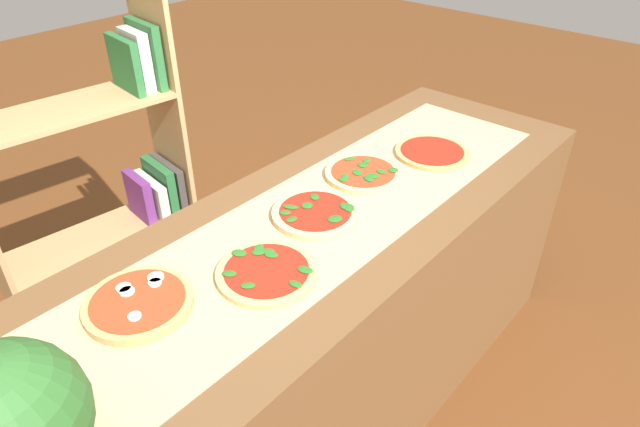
# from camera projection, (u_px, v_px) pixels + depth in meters

# --- Properties ---
(ground_plane) EXTENTS (12.00, 12.00, 0.00)m
(ground_plane) POSITION_uv_depth(u_px,v_px,m) (320.00, 407.00, 2.23)
(ground_plane) COLOR brown
(counter) EXTENTS (2.33, 0.74, 0.92)m
(counter) POSITION_uv_depth(u_px,v_px,m) (320.00, 325.00, 1.98)
(counter) COLOR brown
(counter) RESTS_ON ground_plane
(parchment_paper) EXTENTS (2.00, 0.48, 0.00)m
(parchment_paper) POSITION_uv_depth(u_px,v_px,m) (320.00, 219.00, 1.72)
(parchment_paper) COLOR tan
(parchment_paper) RESTS_ON counter
(pizza_mozzarella_0) EXTENTS (0.27, 0.27, 0.03)m
(pizza_mozzarella_0) POSITION_uv_depth(u_px,v_px,m) (139.00, 303.00, 1.39)
(pizza_mozzarella_0) COLOR tan
(pizza_mozzarella_0) RESTS_ON parchment_paper
(pizza_spinach_1) EXTENTS (0.28, 0.28, 0.02)m
(pizza_spinach_1) POSITION_uv_depth(u_px,v_px,m) (267.00, 272.00, 1.49)
(pizza_spinach_1) COLOR #DBB26B
(pizza_spinach_1) RESTS_ON parchment_paper
(pizza_spinach_2) EXTENTS (0.27, 0.27, 0.03)m
(pizza_spinach_2) POSITION_uv_depth(u_px,v_px,m) (316.00, 213.00, 1.72)
(pizza_spinach_2) COLOR #E5C17F
(pizza_spinach_2) RESTS_ON parchment_paper
(pizza_spinach_3) EXTENTS (0.27, 0.27, 0.03)m
(pizza_spinach_3) POSITION_uv_depth(u_px,v_px,m) (363.00, 173.00, 1.93)
(pizza_spinach_3) COLOR #E5C17F
(pizza_spinach_3) RESTS_ON parchment_paper
(pizza_plain_4) EXTENTS (0.27, 0.27, 0.02)m
(pizza_plain_4) POSITION_uv_depth(u_px,v_px,m) (432.00, 152.00, 2.07)
(pizza_plain_4) COLOR tan
(pizza_plain_4) RESTS_ON parchment_paper
(watermelon) EXTENTS (0.29, 0.29, 0.29)m
(watermelon) POSITION_uv_depth(u_px,v_px,m) (6.00, 422.00, 0.95)
(watermelon) COLOR #2D6628
(watermelon) RESTS_ON counter
(bookshelf) EXTENTS (0.79, 0.37, 1.67)m
(bookshelf) POSITION_uv_depth(u_px,v_px,m) (112.00, 189.00, 2.19)
(bookshelf) COLOR tan
(bookshelf) RESTS_ON ground_plane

